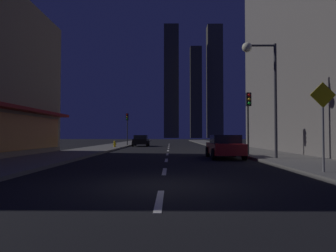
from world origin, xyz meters
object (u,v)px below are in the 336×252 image
traffic_light_near_right (248,109)px  car_parked_near (225,146)px  car_parked_far (141,141)px  fire_hydrant_far_left (115,144)px  pedestrian_crossing_sign (323,119)px  street_lamp_right (261,71)px  traffic_light_far_left (127,122)px

traffic_light_near_right → car_parked_near: bearing=-140.6°
car_parked_far → fire_hydrant_far_left: (-2.30, -5.82, -0.29)m
fire_hydrant_far_left → traffic_light_near_right: bearing=-47.5°
car_parked_far → pedestrian_crossing_sign: (9.20, -27.86, 1.28)m
fire_hydrant_far_left → street_lamp_right: size_ratio=0.10×
car_parked_far → street_lamp_right: 23.70m
traffic_light_far_left → street_lamp_right: bearing=-63.9°
car_parked_far → street_lamp_right: (8.98, -21.50, 4.33)m
car_parked_near → traffic_light_far_left: bearing=113.8°
traffic_light_far_left → pedestrian_crossing_sign: bearing=-68.8°
traffic_light_far_left → street_lamp_right: 24.83m
street_lamp_right → traffic_light_near_right: bearing=87.9°
car_parked_near → street_lamp_right: bearing=-42.9°
traffic_light_near_right → pedestrian_crossing_sign: (0.10, -9.58, -1.18)m
street_lamp_right → pedestrian_crossing_sign: street_lamp_right is taller
fire_hydrant_far_left → street_lamp_right: street_lamp_right is taller
car_parked_near → fire_hydrant_far_left: bearing=124.1°
car_parked_far → traffic_light_far_left: traffic_light_far_left is taller
traffic_light_far_left → pedestrian_crossing_sign: 30.71m
car_parked_far → car_parked_near: bearing=-70.1°
car_parked_far → pedestrian_crossing_sign: bearing=-71.7°
car_parked_near → traffic_light_far_left: traffic_light_far_left is taller
fire_hydrant_far_left → traffic_light_near_right: size_ratio=0.16×
fire_hydrant_far_left → pedestrian_crossing_sign: pedestrian_crossing_sign is taller
fire_hydrant_far_left → traffic_light_far_left: size_ratio=0.16×
car_parked_near → car_parked_far: size_ratio=1.00×
traffic_light_far_left → fire_hydrant_far_left: bearing=-93.5°
traffic_light_near_right → traffic_light_far_left: size_ratio=1.00×
car_parked_near → fire_hydrant_far_left: size_ratio=6.48×
street_lamp_right → traffic_light_far_left: bearing=116.1°
traffic_light_near_right → pedestrian_crossing_sign: bearing=-89.4°
car_parked_far → street_lamp_right: size_ratio=0.64×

